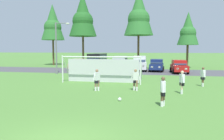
{
  "coord_description": "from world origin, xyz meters",
  "views": [
    {
      "loc": [
        3.01,
        -6.7,
        3.1
      ],
      "look_at": [
        -0.31,
        10.4,
        1.51
      ],
      "focal_mm": 35.81,
      "sensor_mm": 36.0,
      "label": 1
    }
  ],
  "objects_px": {
    "player_defender_far": "(203,77)",
    "player_winger_left": "(135,80)",
    "player_winger_right": "(182,82)",
    "parked_car_slot_center_right": "(157,65)",
    "soccer_ball": "(120,99)",
    "parked_car_slot_right": "(179,66)",
    "parked_car_slot_center": "(140,63)",
    "street_lamp": "(58,47)",
    "parked_car_slot_far_left": "(78,64)",
    "soccer_goal": "(102,69)",
    "player_striker_near": "(97,80)",
    "parked_car_slot_center_left": "(120,64)",
    "player_trailing_back": "(163,91)",
    "parked_car_slot_left": "(97,62)"
  },
  "relations": [
    {
      "from": "player_defender_far",
      "to": "parked_car_slot_far_left",
      "type": "relative_size",
      "value": 0.39
    },
    {
      "from": "parked_car_slot_left",
      "to": "parked_car_slot_center_right",
      "type": "height_order",
      "value": "parked_car_slot_left"
    },
    {
      "from": "player_defender_far",
      "to": "parked_car_slot_left",
      "type": "bearing_deg",
      "value": 137.01
    },
    {
      "from": "street_lamp",
      "to": "soccer_goal",
      "type": "bearing_deg",
      "value": -40.17
    },
    {
      "from": "street_lamp",
      "to": "parked_car_slot_far_left",
      "type": "bearing_deg",
      "value": 84.14
    },
    {
      "from": "player_winger_left",
      "to": "player_winger_right",
      "type": "bearing_deg",
      "value": -10.53
    },
    {
      "from": "parked_car_slot_center",
      "to": "parked_car_slot_right",
      "type": "xyz_separation_m",
      "value": [
        5.38,
        -2.31,
        -0.24
      ]
    },
    {
      "from": "soccer_ball",
      "to": "player_striker_near",
      "type": "xyz_separation_m",
      "value": [
        -2.21,
        3.0,
        0.71
      ]
    },
    {
      "from": "soccer_ball",
      "to": "parked_car_slot_center",
      "type": "height_order",
      "value": "parked_car_slot_center"
    },
    {
      "from": "player_defender_far",
      "to": "parked_car_slot_right",
      "type": "distance_m",
      "value": 10.94
    },
    {
      "from": "player_winger_right",
      "to": "player_trailing_back",
      "type": "xyz_separation_m",
      "value": [
        -1.43,
        -3.82,
        0.0
      ]
    },
    {
      "from": "player_trailing_back",
      "to": "parked_car_slot_left",
      "type": "xyz_separation_m",
      "value": [
        -8.68,
        18.85,
        0.52
      ]
    },
    {
      "from": "parked_car_slot_far_left",
      "to": "parked_car_slot_right",
      "type": "bearing_deg",
      "value": -7.34
    },
    {
      "from": "player_defender_far",
      "to": "parked_car_slot_far_left",
      "type": "height_order",
      "value": "parked_car_slot_far_left"
    },
    {
      "from": "parked_car_slot_left",
      "to": "street_lamp",
      "type": "xyz_separation_m",
      "value": [
        -3.98,
        -4.57,
        2.05
      ]
    },
    {
      "from": "player_winger_left",
      "to": "player_winger_right",
      "type": "distance_m",
      "value": 3.37
    },
    {
      "from": "player_winger_left",
      "to": "parked_car_slot_center_right",
      "type": "distance_m",
      "value": 16.11
    },
    {
      "from": "parked_car_slot_far_left",
      "to": "parked_car_slot_center_left",
      "type": "bearing_deg",
      "value": -10.91
    },
    {
      "from": "soccer_ball",
      "to": "parked_car_slot_center_left",
      "type": "height_order",
      "value": "parked_car_slot_center_left"
    },
    {
      "from": "soccer_ball",
      "to": "player_winger_right",
      "type": "distance_m",
      "value": 5.03
    },
    {
      "from": "player_trailing_back",
      "to": "parked_car_slot_right",
      "type": "xyz_separation_m",
      "value": [
        2.68,
        18.37,
        0.05
      ]
    },
    {
      "from": "player_winger_left",
      "to": "soccer_ball",
      "type": "bearing_deg",
      "value": -99.71
    },
    {
      "from": "parked_car_slot_left",
      "to": "parked_car_slot_right",
      "type": "distance_m",
      "value": 11.37
    },
    {
      "from": "parked_car_slot_center_left",
      "to": "street_lamp",
      "type": "xyz_separation_m",
      "value": [
        -7.29,
        -4.7,
        2.28
      ]
    },
    {
      "from": "soccer_ball",
      "to": "player_winger_right",
      "type": "xyz_separation_m",
      "value": [
        3.94,
        3.04,
        0.71
      ]
    },
    {
      "from": "player_trailing_back",
      "to": "parked_car_slot_center_right",
      "type": "bearing_deg",
      "value": 90.62
    },
    {
      "from": "parked_car_slot_center_right",
      "to": "parked_car_slot_center_left",
      "type": "bearing_deg",
      "value": -163.99
    },
    {
      "from": "player_trailing_back",
      "to": "parked_car_slot_center_right",
      "type": "relative_size",
      "value": 0.38
    },
    {
      "from": "player_winger_right",
      "to": "parked_car_slot_right",
      "type": "height_order",
      "value": "parked_car_slot_right"
    },
    {
      "from": "player_defender_far",
      "to": "player_winger_left",
      "type": "height_order",
      "value": "same"
    },
    {
      "from": "player_defender_far",
      "to": "parked_car_slot_right",
      "type": "xyz_separation_m",
      "value": [
        -0.85,
        10.9,
        0.05
      ]
    },
    {
      "from": "soccer_ball",
      "to": "player_trailing_back",
      "type": "bearing_deg",
      "value": -17.17
    },
    {
      "from": "parked_car_slot_far_left",
      "to": "parked_car_slot_right",
      "type": "distance_m",
      "value": 14.84
    },
    {
      "from": "parked_car_slot_center",
      "to": "parked_car_slot_right",
      "type": "distance_m",
      "value": 5.86
    },
    {
      "from": "player_defender_far",
      "to": "street_lamp",
      "type": "relative_size",
      "value": 0.25
    },
    {
      "from": "soccer_goal",
      "to": "player_striker_near",
      "type": "bearing_deg",
      "value": -81.74
    },
    {
      "from": "soccer_ball",
      "to": "parked_car_slot_right",
      "type": "bearing_deg",
      "value": 73.57
    },
    {
      "from": "soccer_ball",
      "to": "player_winger_right",
      "type": "height_order",
      "value": "player_winger_right"
    },
    {
      "from": "player_defender_far",
      "to": "player_winger_left",
      "type": "relative_size",
      "value": 1.0
    },
    {
      "from": "player_winger_right",
      "to": "parked_car_slot_center_right",
      "type": "xyz_separation_m",
      "value": [
        -1.65,
        16.64,
        0.05
      ]
    },
    {
      "from": "soccer_goal",
      "to": "player_striker_near",
      "type": "height_order",
      "value": "soccer_goal"
    },
    {
      "from": "soccer_goal",
      "to": "parked_car_slot_center_left",
      "type": "distance_m",
      "value": 10.86
    },
    {
      "from": "soccer_ball",
      "to": "player_defender_far",
      "type": "xyz_separation_m",
      "value": [
        6.05,
        6.69,
        0.71
      ]
    },
    {
      "from": "player_striker_near",
      "to": "player_winger_right",
      "type": "xyz_separation_m",
      "value": [
        6.15,
        0.04,
        0.0
      ]
    },
    {
      "from": "soccer_goal",
      "to": "parked_car_slot_left",
      "type": "height_order",
      "value": "soccer_goal"
    },
    {
      "from": "player_defender_far",
      "to": "street_lamp",
      "type": "distance_m",
      "value": 17.75
    },
    {
      "from": "player_winger_left",
      "to": "parked_car_slot_center_left",
      "type": "relative_size",
      "value": 0.36
    },
    {
      "from": "parked_car_slot_far_left",
      "to": "parked_car_slot_left",
      "type": "xyz_separation_m",
      "value": [
        3.36,
        -1.42,
        0.47
      ]
    },
    {
      "from": "parked_car_slot_center_right",
      "to": "player_winger_left",
      "type": "bearing_deg",
      "value": -95.94
    },
    {
      "from": "player_defender_far",
      "to": "parked_car_slot_center_left",
      "type": "bearing_deg",
      "value": 127.68
    }
  ]
}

